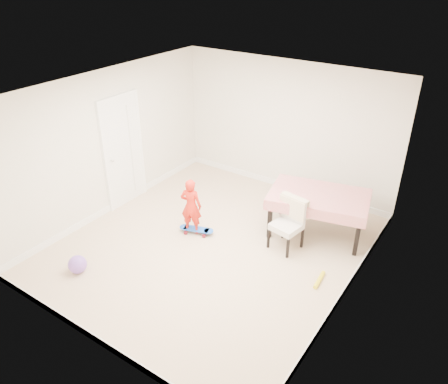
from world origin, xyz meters
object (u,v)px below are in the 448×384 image
Objects in this scene: skateboard at (196,231)px; balloon at (78,264)px; dining_chair at (286,225)px; child at (191,208)px; dining_table at (317,214)px.

skateboard is 2.18× the size of balloon.
dining_chair is 1.62m from child.
dining_chair is 1.46× the size of skateboard.
dining_table is 2.14m from child.
child is 2.00m from balloon.
dining_chair is at bearing -121.76° from dining_table.
dining_table is 0.73m from dining_chair.
dining_table is at bearing 49.83° from balloon.
dining_chair is at bearing 45.16° from balloon.
dining_chair is 3.29m from balloon.
child is (-1.77, -1.21, 0.12)m from dining_table.
skateboard is 2.03m from balloon.
balloon is at bearing 48.41° from child.
child is at bearing 66.67° from balloon.
dining_table reaches higher than balloon.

